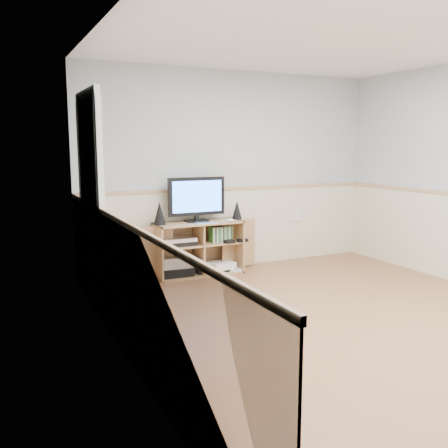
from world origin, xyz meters
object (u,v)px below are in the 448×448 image
Objects in this scene: media_cabinet at (197,247)px; monitor at (197,198)px; keyboard at (207,223)px; game_consoles at (219,267)px.

media_cabinet is 0.61m from monitor.
keyboard is at bearing -72.80° from monitor.
monitor is 0.35m from keyboard.
media_cabinet is 2.31× the size of monitor.
monitor is at bearing -90.00° from media_cabinet.
monitor reaches higher than game_consoles.
media_cabinet is 0.38m from keyboard.
monitor is at bearing 111.47° from keyboard.
game_consoles is (0.28, -0.06, -0.87)m from monitor.
monitor is 1.57× the size of game_consoles.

